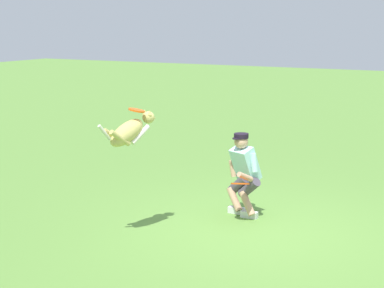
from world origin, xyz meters
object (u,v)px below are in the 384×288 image
at_px(dog, 130,131).
at_px(frisbee_held, 240,184).
at_px(frisbee_flying, 137,110).
at_px(person, 244,172).

distance_m(dog, frisbee_held, 1.86).
bearing_deg(frisbee_flying, frisbee_held, -133.51).
bearing_deg(frisbee_flying, person, -122.63).
height_order(person, frisbee_held, person).
relative_size(frisbee_flying, frisbee_held, 0.81).
bearing_deg(dog, frisbee_flying, -5.26).
xyz_separation_m(dog, frisbee_held, (-1.10, -1.22, -0.88)).
bearing_deg(frisbee_held, dog, 47.94).
height_order(person, dog, dog).
height_order(frisbee_flying, frisbee_held, frisbee_flying).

